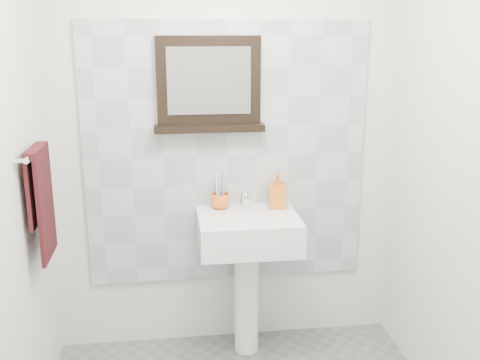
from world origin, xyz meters
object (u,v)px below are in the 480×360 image
(soap_dispenser, at_px, (277,190))
(hand_towel, at_px, (41,194))
(toothbrush_cup, at_px, (220,201))
(framed_mirror, at_px, (209,87))
(pedestal_sink, at_px, (248,246))

(soap_dispenser, bearing_deg, hand_towel, -159.25)
(toothbrush_cup, bearing_deg, framed_mirror, 137.43)
(pedestal_sink, relative_size, hand_towel, 1.75)
(toothbrush_cup, height_order, hand_towel, hand_towel)
(pedestal_sink, bearing_deg, framed_mirror, 135.97)
(pedestal_sink, bearing_deg, toothbrush_cup, 135.45)
(framed_mirror, height_order, hand_towel, framed_mirror)
(pedestal_sink, height_order, soap_dispenser, soap_dispenser)
(soap_dispenser, distance_m, hand_towel, 1.27)
(toothbrush_cup, distance_m, framed_mirror, 0.64)
(pedestal_sink, distance_m, toothbrush_cup, 0.30)
(pedestal_sink, height_order, hand_towel, hand_towel)
(pedestal_sink, bearing_deg, hand_towel, -167.89)
(pedestal_sink, xyz_separation_m, soap_dispenser, (0.18, 0.11, 0.29))
(pedestal_sink, xyz_separation_m, hand_towel, (-1.04, -0.22, 0.41))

